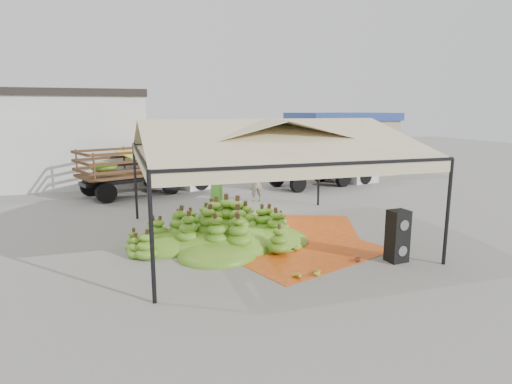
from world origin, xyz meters
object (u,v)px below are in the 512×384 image
object	(u,v)px
vendor	(256,183)
truck_right	(328,160)
speaker_stack	(398,236)
truck_left	(156,164)
banana_heap	(223,225)

from	to	relation	value
vendor	truck_right	xyz separation A→B (m)	(5.39, 3.12, 0.54)
truck_right	vendor	bearing A→B (deg)	-163.72
speaker_stack	truck_left	size ratio (longest dim) A/B	0.20
speaker_stack	vendor	bearing A→B (deg)	93.18
vendor	truck_right	world-z (taller)	truck_right
banana_heap	vendor	bearing A→B (deg)	62.85
vendor	truck_left	size ratio (longest dim) A/B	0.23
truck_right	truck_left	bearing A→B (deg)	161.47
banana_heap	truck_left	world-z (taller)	truck_left
vendor	truck_left	world-z (taller)	truck_left
speaker_stack	truck_left	distance (m)	14.19
banana_heap	speaker_stack	world-z (taller)	speaker_stack
speaker_stack	truck_left	xyz separation A→B (m)	(-5.61, 13.02, 0.76)
truck_left	vendor	bearing A→B (deg)	-64.15
speaker_stack	truck_right	world-z (taller)	truck_right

